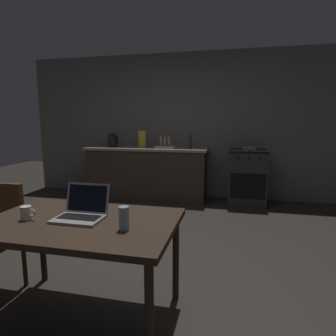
{
  "coord_description": "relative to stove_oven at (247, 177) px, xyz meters",
  "views": [
    {
      "loc": [
        0.93,
        -2.61,
        1.36
      ],
      "look_at": [
        0.13,
        0.95,
        0.77
      ],
      "focal_mm": 30.48,
      "sensor_mm": 36.0,
      "label": 1
    }
  ],
  "objects": [
    {
      "name": "drinking_glass",
      "position": [
        -0.88,
        -3.28,
        0.33
      ],
      "size": [
        0.06,
        0.06,
        0.15
      ],
      "color": "#99B7C6",
      "rests_on": "dining_table"
    },
    {
      "name": "back_wall",
      "position": [
        -0.88,
        0.35,
        0.83
      ],
      "size": [
        6.4,
        0.1,
        2.57
      ],
      "primitive_type": "cube",
      "color": "slate",
      "rests_on": "ground_plane"
    },
    {
      "name": "coffee_mug",
      "position": [
        -1.59,
        -3.25,
        0.3
      ],
      "size": [
        0.11,
        0.07,
        0.09
      ],
      "color": "silver",
      "rests_on": "dining_table"
    },
    {
      "name": "kitchen_counter",
      "position": [
        -1.74,
        0.0,
        0.0
      ],
      "size": [
        2.16,
        0.64,
        0.91
      ],
      "color": "#382D23",
      "rests_on": "ground_plane"
    },
    {
      "name": "electric_kettle",
      "position": [
        -2.39,
        0.0,
        0.57
      ],
      "size": [
        0.18,
        0.16,
        0.24
      ],
      "color": "black",
      "rests_on": "kitchen_counter"
    },
    {
      "name": "ground_plane",
      "position": [
        -1.18,
        -2.23,
        -0.46
      ],
      "size": [
        12.0,
        12.0,
        0.0
      ],
      "primitive_type": "plane",
      "color": "#2D2823"
    },
    {
      "name": "cereal_box",
      "position": [
        -1.82,
        0.02,
        0.6
      ],
      "size": [
        0.13,
        0.05,
        0.29
      ],
      "color": "gold",
      "rests_on": "kitchen_counter"
    },
    {
      "name": "dish_rack",
      "position": [
        -1.39,
        0.0,
        0.5
      ],
      "size": [
        0.34,
        0.26,
        0.21
      ],
      "color": "silver",
      "rests_on": "kitchen_counter"
    },
    {
      "name": "bottle",
      "position": [
        -0.95,
        -0.05,
        0.58
      ],
      "size": [
        0.07,
        0.07,
        0.27
      ],
      "color": "#2D2D33",
      "rests_on": "kitchen_counter"
    },
    {
      "name": "laptop",
      "position": [
        -1.24,
        -3.14,
        0.3
      ],
      "size": [
        0.32,
        0.28,
        0.22
      ],
      "rotation": [
        0.0,
        0.0,
        -0.08
      ],
      "color": "#99999E",
      "rests_on": "dining_table"
    },
    {
      "name": "stove_oven",
      "position": [
        0.0,
        0.0,
        0.0
      ],
      "size": [
        0.6,
        0.62,
        0.91
      ],
      "color": "#2D2D30",
      "rests_on": "ground_plane"
    },
    {
      "name": "dining_table",
      "position": [
        -1.23,
        -3.18,
        0.19
      ],
      "size": [
        1.29,
        0.83,
        0.71
      ],
      "color": "#332319",
      "rests_on": "ground_plane"
    },
    {
      "name": "frying_pan",
      "position": [
        0.02,
        -0.03,
        0.48
      ],
      "size": [
        0.26,
        0.44,
        0.05
      ],
      "color": "gray",
      "rests_on": "stove_oven"
    }
  ]
}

